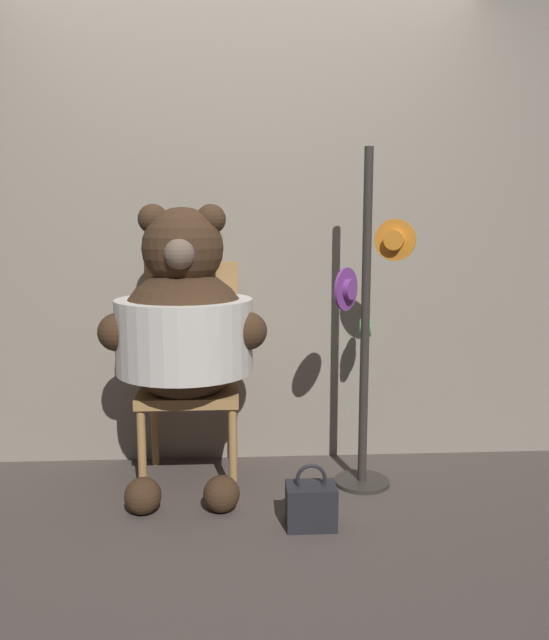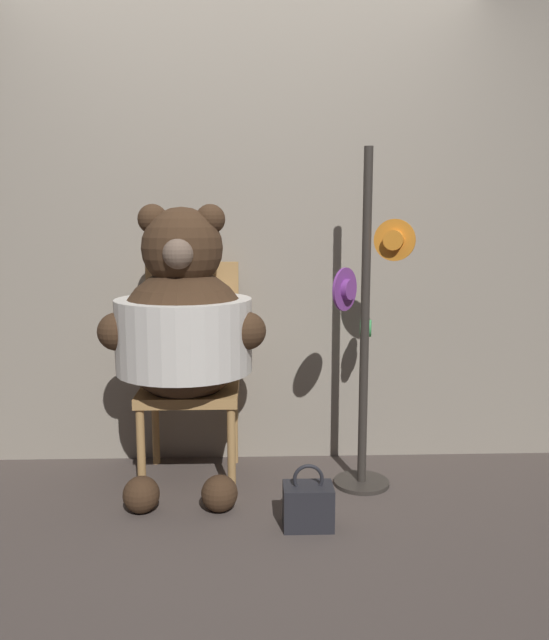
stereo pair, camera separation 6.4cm
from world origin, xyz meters
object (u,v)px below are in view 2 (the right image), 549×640
at_px(handbag_on_ground, 308,505).
at_px(hat_display_rack, 366,340).
at_px(teddy_bear, 184,326).
at_px(chair, 191,365).

bearing_deg(handbag_on_ground, hat_display_rack, 53.57).
bearing_deg(teddy_bear, hat_display_rack, -1.53).
relative_size(hat_display_rack, handbag_on_ground, 5.84).
xyz_separation_m(chair, hat_display_rack, (0.87, -0.21, 0.17)).
relative_size(chair, handbag_on_ground, 3.88).
xyz_separation_m(teddy_bear, hat_display_rack, (0.89, -0.02, -0.07)).
distance_m(teddy_bear, handbag_on_ground, 1.02).
relative_size(chair, teddy_bear, 0.79).
height_order(teddy_bear, handbag_on_ground, teddy_bear).
distance_m(chair, handbag_on_ground, 0.97).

